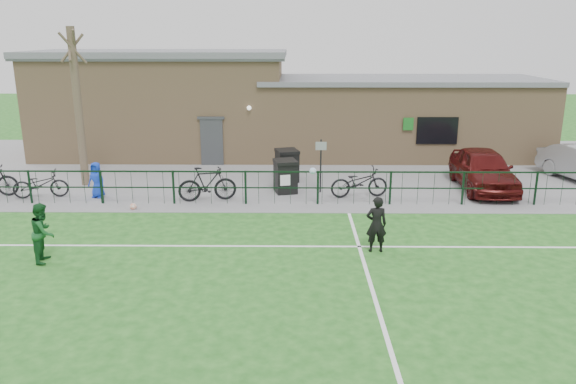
{
  "coord_description": "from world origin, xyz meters",
  "views": [
    {
      "loc": [
        0.17,
        -10.67,
        5.75
      ],
      "look_at": [
        0.0,
        5.0,
        1.3
      ],
      "focal_mm": 35.0,
      "sensor_mm": 36.0,
      "label": 1
    }
  ],
  "objects_px": {
    "bicycle_d": "(207,184)",
    "outfield_player": "(43,232)",
    "wheelie_bin_left": "(287,166)",
    "spectator_child": "(97,180)",
    "sign_post": "(321,166)",
    "car_maroon": "(483,169)",
    "ball_ground": "(133,207)",
    "bare_tree": "(78,109)",
    "wheelie_bin_right": "(285,177)",
    "bicycle_e": "(359,182)",
    "bicycle_c": "(41,184)"
  },
  "relations": [
    {
      "from": "bicycle_d",
      "to": "outfield_player",
      "type": "bearing_deg",
      "value": 135.33
    },
    {
      "from": "wheelie_bin_left",
      "to": "spectator_child",
      "type": "xyz_separation_m",
      "value": [
        -6.82,
        -2.42,
        0.05
      ]
    },
    {
      "from": "sign_post",
      "to": "car_maroon",
      "type": "height_order",
      "value": "sign_post"
    },
    {
      "from": "spectator_child",
      "to": "ball_ground",
      "type": "relative_size",
      "value": 5.67
    },
    {
      "from": "sign_post",
      "to": "outfield_player",
      "type": "relative_size",
      "value": 1.27
    },
    {
      "from": "bare_tree",
      "to": "wheelie_bin_left",
      "type": "height_order",
      "value": "bare_tree"
    },
    {
      "from": "wheelie_bin_left",
      "to": "ball_ground",
      "type": "xyz_separation_m",
      "value": [
        -5.14,
        -3.85,
        -0.5
      ]
    },
    {
      "from": "wheelie_bin_left",
      "to": "wheelie_bin_right",
      "type": "bearing_deg",
      "value": -106.8
    },
    {
      "from": "outfield_player",
      "to": "wheelie_bin_left",
      "type": "bearing_deg",
      "value": -44.45
    },
    {
      "from": "spectator_child",
      "to": "ball_ground",
      "type": "xyz_separation_m",
      "value": [
        1.68,
        -1.43,
        -0.55
      ]
    },
    {
      "from": "ball_ground",
      "to": "bicycle_d",
      "type": "bearing_deg",
      "value": 23.55
    },
    {
      "from": "sign_post",
      "to": "ball_ground",
      "type": "distance_m",
      "value": 6.83
    },
    {
      "from": "sign_post",
      "to": "bicycle_e",
      "type": "distance_m",
      "value": 1.57
    },
    {
      "from": "spectator_child",
      "to": "wheelie_bin_left",
      "type": "bearing_deg",
      "value": 35.52
    },
    {
      "from": "wheelie_bin_right",
      "to": "ball_ground",
      "type": "height_order",
      "value": "wheelie_bin_right"
    },
    {
      "from": "bare_tree",
      "to": "ball_ground",
      "type": "distance_m",
      "value": 5.09
    },
    {
      "from": "wheelie_bin_right",
      "to": "sign_post",
      "type": "height_order",
      "value": "sign_post"
    },
    {
      "from": "bare_tree",
      "to": "spectator_child",
      "type": "bearing_deg",
      "value": -58.45
    },
    {
      "from": "bicycle_c",
      "to": "outfield_player",
      "type": "height_order",
      "value": "outfield_player"
    },
    {
      "from": "spectator_child",
      "to": "bicycle_e",
      "type": "bearing_deg",
      "value": 16.78
    },
    {
      "from": "sign_post",
      "to": "car_maroon",
      "type": "bearing_deg",
      "value": 4.86
    },
    {
      "from": "sign_post",
      "to": "bicycle_e",
      "type": "relative_size",
      "value": 0.96
    },
    {
      "from": "bare_tree",
      "to": "bicycle_c",
      "type": "bearing_deg",
      "value": -117.43
    },
    {
      "from": "wheelie_bin_left",
      "to": "bicycle_c",
      "type": "relative_size",
      "value": 0.62
    },
    {
      "from": "wheelie_bin_right",
      "to": "wheelie_bin_left",
      "type": "bearing_deg",
      "value": 75.01
    },
    {
      "from": "ball_ground",
      "to": "car_maroon",
      "type": "bearing_deg",
      "value": 12.13
    },
    {
      "from": "wheelie_bin_left",
      "to": "spectator_child",
      "type": "relative_size",
      "value": 0.92
    },
    {
      "from": "wheelie_bin_left",
      "to": "ball_ground",
      "type": "bearing_deg",
      "value": -158.67
    },
    {
      "from": "wheelie_bin_left",
      "to": "sign_post",
      "type": "xyz_separation_m",
      "value": [
        1.26,
        -1.67,
        0.41
      ]
    },
    {
      "from": "wheelie_bin_left",
      "to": "spectator_child",
      "type": "bearing_deg",
      "value": -175.94
    },
    {
      "from": "spectator_child",
      "to": "outfield_player",
      "type": "relative_size",
      "value": 0.83
    },
    {
      "from": "ball_ground",
      "to": "bare_tree",
      "type": "bearing_deg",
      "value": 130.94
    },
    {
      "from": "wheelie_bin_right",
      "to": "outfield_player",
      "type": "relative_size",
      "value": 0.72
    },
    {
      "from": "bare_tree",
      "to": "bicycle_c",
      "type": "distance_m",
      "value": 3.21
    },
    {
      "from": "bare_tree",
      "to": "ball_ground",
      "type": "bearing_deg",
      "value": -49.06
    },
    {
      "from": "bicycle_d",
      "to": "bicycle_e",
      "type": "bearing_deg",
      "value": -96.82
    },
    {
      "from": "wheelie_bin_left",
      "to": "car_maroon",
      "type": "height_order",
      "value": "car_maroon"
    },
    {
      "from": "sign_post",
      "to": "bicycle_d",
      "type": "distance_m",
      "value": 4.22
    },
    {
      "from": "bare_tree",
      "to": "ball_ground",
      "type": "relative_size",
      "value": 26.22
    },
    {
      "from": "wheelie_bin_right",
      "to": "car_maroon",
      "type": "xyz_separation_m",
      "value": [
        7.48,
        0.52,
        0.2
      ]
    },
    {
      "from": "car_maroon",
      "to": "bicycle_e",
      "type": "height_order",
      "value": "car_maroon"
    },
    {
      "from": "outfield_player",
      "to": "ball_ground",
      "type": "height_order",
      "value": "outfield_player"
    },
    {
      "from": "wheelie_bin_right",
      "to": "sign_post",
      "type": "xyz_separation_m",
      "value": [
        1.3,
        -0.01,
        0.43
      ]
    },
    {
      "from": "bicycle_e",
      "to": "outfield_player",
      "type": "relative_size",
      "value": 1.33
    },
    {
      "from": "sign_post",
      "to": "outfield_player",
      "type": "height_order",
      "value": "sign_post"
    },
    {
      "from": "wheelie_bin_left",
      "to": "bicycle_e",
      "type": "height_order",
      "value": "wheelie_bin_left"
    },
    {
      "from": "bicycle_d",
      "to": "ball_ground",
      "type": "height_order",
      "value": "bicycle_d"
    },
    {
      "from": "sign_post",
      "to": "bicycle_d",
      "type": "xyz_separation_m",
      "value": [
        -4.04,
        -1.15,
        -0.39
      ]
    },
    {
      "from": "bicycle_e",
      "to": "outfield_player",
      "type": "height_order",
      "value": "outfield_player"
    },
    {
      "from": "wheelie_bin_left",
      "to": "bicycle_c",
      "type": "xyz_separation_m",
      "value": [
        -8.84,
        -2.49,
        -0.09
      ]
    }
  ]
}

